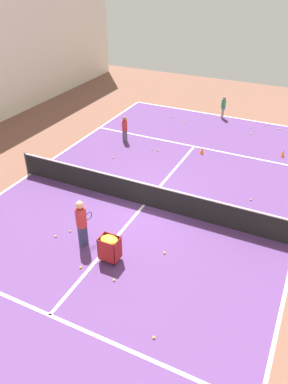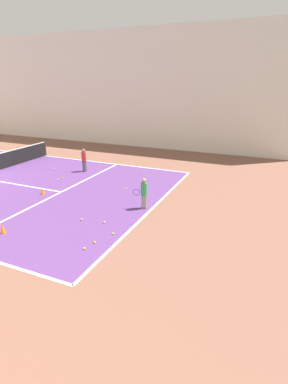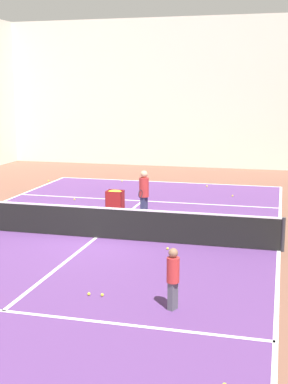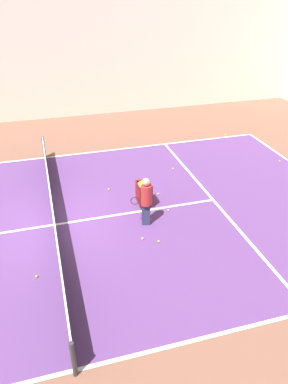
# 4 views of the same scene
# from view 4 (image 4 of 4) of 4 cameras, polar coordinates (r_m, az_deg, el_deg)

# --- Properties ---
(ground_plane) EXTENTS (35.55, 35.55, 0.00)m
(ground_plane) POSITION_cam_4_polar(r_m,az_deg,el_deg) (12.66, -13.46, -4.89)
(ground_plane) COLOR brown
(court_playing_area) EXTENTS (10.89, 20.65, 0.00)m
(court_playing_area) POSITION_cam_4_polar(r_m,az_deg,el_deg) (12.66, -13.46, -4.88)
(court_playing_area) COLOR #563370
(court_playing_area) RESTS_ON ground
(line_sideline_left) EXTENTS (0.10, 20.65, 0.00)m
(line_sideline_left) POSITION_cam_4_polar(r_m,az_deg,el_deg) (17.44, -14.82, 5.09)
(line_sideline_left) COLOR white
(line_sideline_left) RESTS_ON ground
(line_sideline_right) EXTENTS (0.10, 20.65, 0.00)m
(line_sideline_right) POSITION_cam_4_polar(r_m,az_deg,el_deg) (8.69, -10.46, -25.16)
(line_sideline_right) COLOR white
(line_sideline_right) RESTS_ON ground
(line_service_far) EXTENTS (10.89, 0.10, 0.00)m
(line_service_far) POSITION_cam_4_polar(r_m,az_deg,el_deg) (13.86, 10.49, -1.19)
(line_service_far) COLOR white
(line_service_far) RESTS_ON ground
(line_centre_service) EXTENTS (0.10, 11.36, 0.00)m
(line_centre_service) POSITION_cam_4_polar(r_m,az_deg,el_deg) (12.66, -13.46, -4.87)
(line_centre_service) COLOR white
(line_centre_service) RESTS_ON ground
(hall_enclosure_left) EXTENTS (0.15, 31.85, 8.49)m
(hall_enclosure_left) POSITION_cam_4_polar(r_m,az_deg,el_deg) (21.65, -17.22, 21.33)
(hall_enclosure_left) COLOR silver
(hall_enclosure_left) RESTS_ON ground
(tennis_net) EXTENTS (11.19, 0.10, 0.98)m
(tennis_net) POSITION_cam_4_polar(r_m,az_deg,el_deg) (12.38, -13.73, -2.96)
(tennis_net) COLOR #2D2D33
(tennis_net) RESTS_ON ground
(coach_at_net) EXTENTS (0.41, 0.70, 1.69)m
(coach_at_net) POSITION_cam_4_polar(r_m,az_deg,el_deg) (11.83, 0.27, -1.02)
(coach_at_net) COLOR #2D3351
(coach_at_net) RESTS_ON ground
(ball_cart) EXTENTS (0.60, 0.46, 0.90)m
(ball_cart) POSITION_cam_4_polar(r_m,az_deg,el_deg) (13.03, -0.00, 0.37)
(ball_cart) COLOR maroon
(ball_cart) RESTS_ON ground
(tennis_ball_2) EXTENTS (0.07, 0.07, 0.07)m
(tennis_ball_2) POSITION_cam_4_polar(r_m,az_deg,el_deg) (10.76, -16.05, -12.26)
(tennis_ball_2) COLOR yellow
(tennis_ball_2) RESTS_ON ground
(tennis_ball_7) EXTENTS (0.07, 0.07, 0.07)m
(tennis_ball_7) POSITION_cam_4_polar(r_m,az_deg,el_deg) (15.84, 4.42, 3.57)
(tennis_ball_7) COLOR yellow
(tennis_ball_7) RESTS_ON ground
(tennis_ball_11) EXTENTS (0.07, 0.07, 0.07)m
(tennis_ball_11) POSITION_cam_4_polar(r_m,az_deg,el_deg) (13.01, 3.73, -2.78)
(tennis_ball_11) COLOR yellow
(tennis_ball_11) RESTS_ON ground
(tennis_ball_12) EXTENTS (0.07, 0.07, 0.07)m
(tennis_ball_12) POSITION_cam_4_polar(r_m,az_deg,el_deg) (14.30, -5.41, 0.41)
(tennis_ball_12) COLOR yellow
(tennis_ball_12) RESTS_ON ground
(tennis_ball_14) EXTENTS (0.07, 0.07, 0.07)m
(tennis_ball_14) POSITION_cam_4_polar(r_m,az_deg,el_deg) (19.81, 12.30, 8.54)
(tennis_ball_14) COLOR yellow
(tennis_ball_14) RESTS_ON ground
(tennis_ball_15) EXTENTS (0.07, 0.07, 0.07)m
(tennis_ball_15) POSITION_cam_4_polar(r_m,az_deg,el_deg) (17.51, 19.97, 4.45)
(tennis_ball_15) COLOR yellow
(tennis_ball_15) RESTS_ON ground
(tennis_ball_16) EXTENTS (0.07, 0.07, 0.07)m
(tennis_ball_16) POSITION_cam_4_polar(r_m,az_deg,el_deg) (11.65, -0.25, -7.12)
(tennis_ball_16) COLOR yellow
(tennis_ball_16) RESTS_ON ground
(tennis_ball_19) EXTENTS (0.07, 0.07, 0.07)m
(tennis_ball_19) POSITION_cam_4_polar(r_m,az_deg,el_deg) (13.95, 2.18, -0.28)
(tennis_ball_19) COLOR yellow
(tennis_ball_19) RESTS_ON ground
(tennis_ball_21) EXTENTS (0.07, 0.07, 0.07)m
(tennis_ball_21) POSITION_cam_4_polar(r_m,az_deg,el_deg) (11.55, 2.25, -7.54)
(tennis_ball_21) COLOR yellow
(tennis_ball_21) RESTS_ON ground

